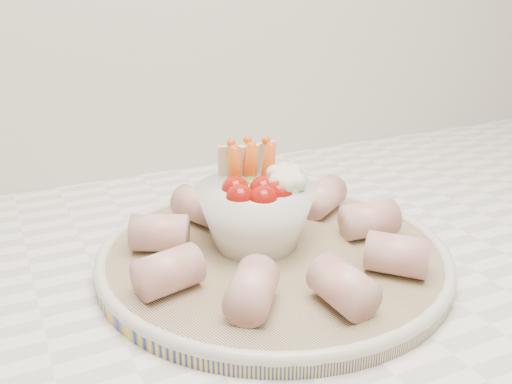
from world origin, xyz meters
name	(u,v)px	position (x,y,z in m)	size (l,w,h in m)	color
serving_platter	(274,255)	(-0.06, 1.43, 0.93)	(0.43, 0.43, 0.02)	navy
veggie_bowl	(257,209)	(-0.07, 1.45, 0.97)	(0.12, 0.12, 0.10)	white
cured_meat_rolls	(274,234)	(-0.06, 1.43, 0.95)	(0.28, 0.29, 0.04)	#B75454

